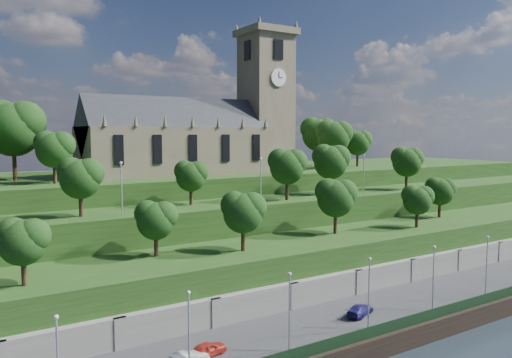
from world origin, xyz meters
TOP-DOWN VIEW (x-y plane):
  - ground at (0.00, 0.00)m, footprint 320.00×320.00m
  - promenade at (0.00, 6.00)m, footprint 160.00×12.00m
  - quay_wall at (0.00, -0.05)m, footprint 160.00×0.50m
  - fence at (0.00, 0.60)m, footprint 160.00×0.10m
  - retaining_wall at (0.00, 11.97)m, footprint 160.00×2.10m
  - embankment_lower at (0.00, 18.00)m, footprint 160.00×12.00m
  - embankment_upper at (0.00, 29.00)m, footprint 160.00×10.00m
  - hilltop at (0.00, 50.00)m, footprint 160.00×32.00m
  - church at (0.79, 45.98)m, footprint 38.60×12.35m
  - trees_lower at (1.39, 18.11)m, footprint 68.70×8.38m
  - trees_upper at (6.72, 28.07)m, footprint 61.18×7.68m
  - trees_hilltop at (-3.61, 45.47)m, footprint 77.56×15.94m
  - lamp_posts_promenade at (-2.00, 2.50)m, footprint 60.36×0.36m
  - lamp_posts_upper at (-0.00, 26.00)m, footprint 40.36×0.36m
  - car_left at (-18.80, 5.58)m, footprint 4.10×2.54m
  - car_right at (-0.07, 5.71)m, footprint 4.54×3.11m

SIDE VIEW (x-z plane):
  - ground at x=0.00m, z-range 0.00..0.00m
  - promenade at x=0.00m, z-range 0.00..2.00m
  - quay_wall at x=0.00m, z-range 0.00..2.20m
  - retaining_wall at x=0.00m, z-range 0.00..5.00m
  - fence at x=0.00m, z-range 2.00..3.20m
  - car_right at x=-0.07m, z-range 2.00..3.22m
  - car_left at x=-18.80m, z-range 2.00..3.30m
  - embankment_lower at x=0.00m, z-range 0.00..8.00m
  - embankment_upper at x=0.00m, z-range 0.00..12.00m
  - lamp_posts_promenade at x=-2.00m, z-range 2.60..10.05m
  - hilltop at x=0.00m, z-range 0.00..15.00m
  - trees_lower at x=1.39m, z-range 8.83..16.57m
  - lamp_posts_upper at x=0.00m, z-range 12.58..19.17m
  - trees_upper at x=6.72m, z-range 13.03..21.24m
  - trees_hilltop at x=-3.61m, z-range 16.00..27.89m
  - church at x=0.79m, z-range 8.72..36.32m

